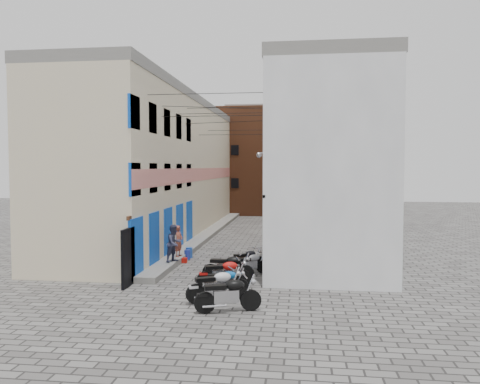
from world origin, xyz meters
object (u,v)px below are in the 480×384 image
at_px(person_b, 174,243).
at_px(motorcycle_g, 247,258).
at_px(motorcycle_b, 216,284).
at_px(red_crate, 183,260).
at_px(motorcycle_f, 250,263).
at_px(water_jug_far, 189,253).
at_px(motorcycle_e, 228,266).
at_px(person_a, 179,241).
at_px(motorcycle_c, 224,280).
at_px(water_jug_near, 187,255).
at_px(motorcycle_d, 224,272).
at_px(motorcycle_a, 228,293).

bearing_deg(person_b, motorcycle_g, -63.86).
height_order(motorcycle_b, red_crate, motorcycle_b).
bearing_deg(motorcycle_f, water_jug_far, -170.49).
distance_m(motorcycle_e, red_crate, 4.17).
relative_size(motorcycle_f, person_b, 1.07).
height_order(motorcycle_e, person_a, person_a).
distance_m(motorcycle_c, person_b, 5.06).
relative_size(motorcycle_g, water_jug_near, 3.81).
bearing_deg(water_jug_near, red_crate, -90.00).
distance_m(motorcycle_c, motorcycle_g, 3.96).
distance_m(motorcycle_b, person_a, 6.93).
xyz_separation_m(person_b, red_crate, (0.15, 1.03, -0.97)).
distance_m(motorcycle_b, water_jug_near, 7.38).
relative_size(motorcycle_f, water_jug_near, 3.86).
bearing_deg(motorcycle_f, person_a, -158.49).
distance_m(motorcycle_g, red_crate, 3.36).
relative_size(person_a, person_b, 0.88).
height_order(motorcycle_d, motorcycle_e, motorcycle_e).
xyz_separation_m(motorcycle_d, water_jug_near, (-2.63, 5.04, -0.36)).
bearing_deg(motorcycle_c, motorcycle_b, -15.42).
bearing_deg(motorcycle_e, motorcycle_b, 2.56).
height_order(motorcycle_a, water_jug_near, motorcycle_a).
distance_m(motorcycle_f, water_jug_far, 4.70).
relative_size(motorcycle_e, person_b, 1.24).
height_order(motorcycle_c, water_jug_near, motorcycle_c).
bearing_deg(water_jug_near, motorcycle_c, -64.83).
distance_m(motorcycle_f, person_b, 3.73).
relative_size(motorcycle_b, water_jug_near, 4.47).
distance_m(motorcycle_g, person_b, 3.33).
relative_size(motorcycle_d, motorcycle_g, 1.16).
height_order(motorcycle_f, motorcycle_g, motorcycle_f).
relative_size(motorcycle_e, motorcycle_g, 1.17).
xyz_separation_m(motorcycle_g, water_jug_far, (-3.13, 2.35, -0.25)).
height_order(motorcycle_a, red_crate, motorcycle_a).
height_order(motorcycle_a, motorcycle_e, motorcycle_a).
xyz_separation_m(motorcycle_a, person_a, (-3.48, 7.31, 0.38)).
height_order(motorcycle_g, red_crate, motorcycle_g).
xyz_separation_m(motorcycle_c, motorcycle_g, (0.35, 3.94, 0.01)).
height_order(water_jug_near, red_crate, water_jug_near).
distance_m(person_a, person_b, 1.24).
xyz_separation_m(motorcycle_e, red_crate, (-2.62, 3.20, -0.48)).
height_order(motorcycle_e, water_jug_far, motorcycle_e).
bearing_deg(motorcycle_d, red_crate, -165.57).
bearing_deg(motorcycle_a, red_crate, -173.99).
height_order(motorcycle_g, person_a, person_a).
relative_size(motorcycle_f, motorcycle_g, 1.01).
bearing_deg(motorcycle_g, motorcycle_f, -20.84).
relative_size(motorcycle_a, motorcycle_e, 1.02).
height_order(motorcycle_c, motorcycle_f, motorcycle_f).
relative_size(motorcycle_g, person_a, 1.20).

